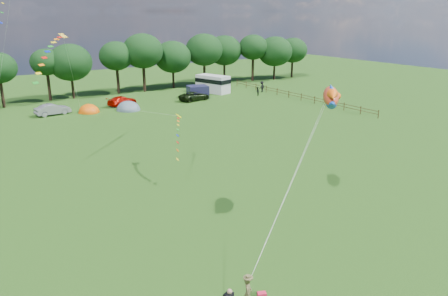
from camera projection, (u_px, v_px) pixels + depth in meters
ground_plane at (293, 238)px, 28.05m from camera, size 180.00×180.00×0.00m
tree_line at (93, 59)px, 72.50m from camera, size 102.98×10.98×10.27m
fence at (295, 95)px, 72.19m from camera, size 0.12×33.12×1.20m
car_b at (53, 109)px, 61.12m from camera, size 4.60×2.17×1.57m
car_c at (122, 101)px, 67.40m from camera, size 5.10×3.38×1.41m
car_d at (195, 96)px, 71.11m from camera, size 5.54×2.99×1.44m
campervan_d at (213, 83)px, 77.85m from camera, size 4.30×6.72×3.05m
tent_orange at (89, 112)px, 62.95m from camera, size 2.99×3.28×2.34m
tent_greyblue at (129, 110)px, 64.42m from camera, size 3.54×3.87×2.63m
awning_navy at (198, 92)px, 73.15m from camera, size 3.84×3.39×2.05m
kite_flyer at (248, 293)px, 21.22m from camera, size 0.72×0.73×1.69m
kite_bag at (262, 295)px, 22.14m from camera, size 0.54×0.46×0.32m
fish_kite at (331, 97)px, 30.17m from camera, size 2.84×2.99×1.75m
streamer_kite_b at (52, 50)px, 38.51m from camera, size 4.40×4.77×3.84m
streamer_kite_c at (178, 129)px, 38.58m from camera, size 3.03×4.95×2.79m
walker_a at (257, 91)px, 75.11m from camera, size 0.85×0.83×1.52m
walker_b at (262, 87)px, 78.33m from camera, size 1.37×0.89×1.96m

